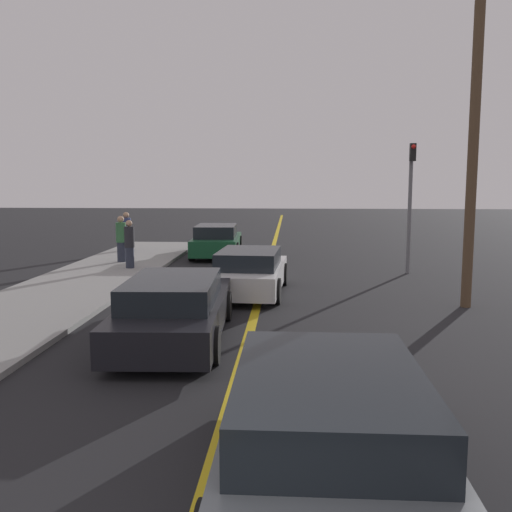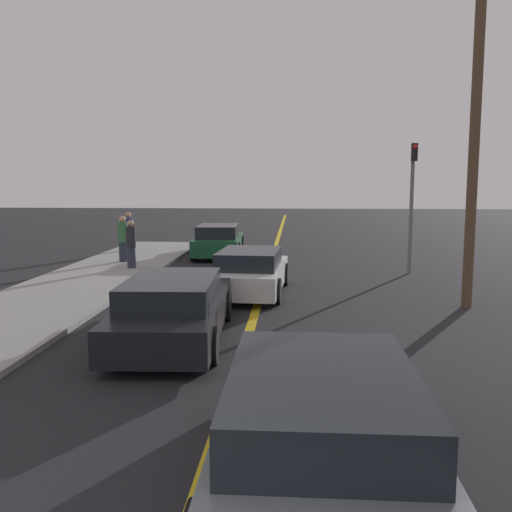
{
  "view_description": "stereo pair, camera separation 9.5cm",
  "coord_description": "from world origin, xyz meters",
  "px_view_note": "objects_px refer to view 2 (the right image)",
  "views": [
    {
      "loc": [
        0.8,
        -2.2,
        2.98
      ],
      "look_at": [
        0.02,
        10.48,
        1.31
      ],
      "focal_mm": 40.0,
      "sensor_mm": 36.0,
      "label": 1
    },
    {
      "loc": [
        0.9,
        -2.19,
        2.98
      ],
      "look_at": [
        0.02,
        10.48,
        1.31
      ],
      "focal_mm": 40.0,
      "sensor_mm": 36.0,
      "label": 2
    }
  ],
  "objects_px": {
    "car_near_right_lane": "(321,432)",
    "car_parked_left_lot": "(219,241)",
    "pedestrian_near_curb": "(131,244)",
    "utility_pole": "(473,159)",
    "traffic_light": "(412,195)",
    "car_ahead_center": "(174,309)",
    "car_far_distant": "(250,272)",
    "pedestrian_far_standing": "(129,231)",
    "pedestrian_mid_group": "(123,239)"
  },
  "relations": [
    {
      "from": "pedestrian_near_curb",
      "to": "pedestrian_far_standing",
      "type": "height_order",
      "value": "same"
    },
    {
      "from": "car_far_distant",
      "to": "utility_pole",
      "type": "bearing_deg",
      "value": -10.6
    },
    {
      "from": "car_parked_left_lot",
      "to": "traffic_light",
      "type": "height_order",
      "value": "traffic_light"
    },
    {
      "from": "car_near_right_lane",
      "to": "car_ahead_center",
      "type": "height_order",
      "value": "car_near_right_lane"
    },
    {
      "from": "car_ahead_center",
      "to": "utility_pole",
      "type": "bearing_deg",
      "value": 24.76
    },
    {
      "from": "pedestrian_far_standing",
      "to": "utility_pole",
      "type": "xyz_separation_m",
      "value": [
        11.0,
        -9.61,
        2.59
      ]
    },
    {
      "from": "car_near_right_lane",
      "to": "car_ahead_center",
      "type": "relative_size",
      "value": 0.96
    },
    {
      "from": "car_parked_left_lot",
      "to": "pedestrian_near_curb",
      "type": "distance_m",
      "value": 4.56
    },
    {
      "from": "car_ahead_center",
      "to": "car_parked_left_lot",
      "type": "height_order",
      "value": "car_parked_left_lot"
    },
    {
      "from": "pedestrian_mid_group",
      "to": "car_near_right_lane",
      "type": "bearing_deg",
      "value": -66.57
    },
    {
      "from": "pedestrian_mid_group",
      "to": "traffic_light",
      "type": "height_order",
      "value": "traffic_light"
    },
    {
      "from": "car_near_right_lane",
      "to": "pedestrian_near_curb",
      "type": "relative_size",
      "value": 2.93
    },
    {
      "from": "pedestrian_mid_group",
      "to": "pedestrian_far_standing",
      "type": "distance_m",
      "value": 3.44
    },
    {
      "from": "car_near_right_lane",
      "to": "pedestrian_near_curb",
      "type": "distance_m",
      "value": 14.48
    },
    {
      "from": "pedestrian_mid_group",
      "to": "pedestrian_far_standing",
      "type": "relative_size",
      "value": 1.03
    },
    {
      "from": "car_ahead_center",
      "to": "pedestrian_mid_group",
      "type": "relative_size",
      "value": 2.96
    },
    {
      "from": "car_ahead_center",
      "to": "car_far_distant",
      "type": "bearing_deg",
      "value": 74.29
    },
    {
      "from": "utility_pole",
      "to": "traffic_light",
      "type": "bearing_deg",
      "value": 94.5
    },
    {
      "from": "car_near_right_lane",
      "to": "car_parked_left_lot",
      "type": "xyz_separation_m",
      "value": [
        -3.29,
        17.18,
        -0.02
      ]
    },
    {
      "from": "car_ahead_center",
      "to": "traffic_light",
      "type": "bearing_deg",
      "value": 51.39
    },
    {
      "from": "car_near_right_lane",
      "to": "traffic_light",
      "type": "xyz_separation_m",
      "value": [
        3.44,
        13.39,
        1.89
      ]
    },
    {
      "from": "pedestrian_far_standing",
      "to": "utility_pole",
      "type": "relative_size",
      "value": 0.23
    },
    {
      "from": "pedestrian_far_standing",
      "to": "traffic_light",
      "type": "xyz_separation_m",
      "value": [
        10.62,
        -4.72,
        1.64
      ]
    },
    {
      "from": "car_far_distant",
      "to": "car_parked_left_lot",
      "type": "bearing_deg",
      "value": 107.09
    },
    {
      "from": "car_far_distant",
      "to": "pedestrian_far_standing",
      "type": "relative_size",
      "value": 2.67
    },
    {
      "from": "car_far_distant",
      "to": "pedestrian_near_curb",
      "type": "height_order",
      "value": "pedestrian_near_curb"
    },
    {
      "from": "car_parked_left_lot",
      "to": "pedestrian_mid_group",
      "type": "xyz_separation_m",
      "value": [
        -3.11,
        -2.42,
        0.31
      ]
    },
    {
      "from": "car_ahead_center",
      "to": "traffic_light",
      "type": "relative_size",
      "value": 1.17
    },
    {
      "from": "car_ahead_center",
      "to": "pedestrian_near_curb",
      "type": "xyz_separation_m",
      "value": [
        -3.17,
        8.08,
        0.31
      ]
    },
    {
      "from": "car_near_right_lane",
      "to": "pedestrian_far_standing",
      "type": "relative_size",
      "value": 2.93
    },
    {
      "from": "car_parked_left_lot",
      "to": "pedestrian_mid_group",
      "type": "height_order",
      "value": "pedestrian_mid_group"
    },
    {
      "from": "traffic_light",
      "to": "utility_pole",
      "type": "distance_m",
      "value": 5.0
    },
    {
      "from": "pedestrian_far_standing",
      "to": "pedestrian_near_curb",
      "type": "bearing_deg",
      "value": -72.65
    },
    {
      "from": "pedestrian_mid_group",
      "to": "utility_pole",
      "type": "relative_size",
      "value": 0.23
    },
    {
      "from": "utility_pole",
      "to": "pedestrian_near_curb",
      "type": "bearing_deg",
      "value": 153.13
    },
    {
      "from": "car_near_right_lane",
      "to": "pedestrian_far_standing",
      "type": "height_order",
      "value": "pedestrian_far_standing"
    },
    {
      "from": "car_ahead_center",
      "to": "car_far_distant",
      "type": "xyz_separation_m",
      "value": [
        1.07,
        4.55,
        -0.01
      ]
    },
    {
      "from": "pedestrian_mid_group",
      "to": "pedestrian_far_standing",
      "type": "xyz_separation_m",
      "value": [
        -0.79,
        3.35,
        -0.03
      ]
    },
    {
      "from": "car_far_distant",
      "to": "traffic_light",
      "type": "bearing_deg",
      "value": 39.55
    },
    {
      "from": "car_near_right_lane",
      "to": "car_parked_left_lot",
      "type": "bearing_deg",
      "value": 101.11
    },
    {
      "from": "car_parked_left_lot",
      "to": "pedestrian_far_standing",
      "type": "distance_m",
      "value": 4.01
    },
    {
      "from": "car_near_right_lane",
      "to": "utility_pole",
      "type": "xyz_separation_m",
      "value": [
        3.82,
        8.5,
        2.84
      ]
    },
    {
      "from": "car_near_right_lane",
      "to": "traffic_light",
      "type": "relative_size",
      "value": 1.12
    },
    {
      "from": "car_near_right_lane",
      "to": "car_parked_left_lot",
      "type": "height_order",
      "value": "car_near_right_lane"
    },
    {
      "from": "car_parked_left_lot",
      "to": "pedestrian_mid_group",
      "type": "distance_m",
      "value": 3.95
    },
    {
      "from": "pedestrian_far_standing",
      "to": "traffic_light",
      "type": "distance_m",
      "value": 11.74
    },
    {
      "from": "car_far_distant",
      "to": "traffic_light",
      "type": "xyz_separation_m",
      "value": [
        4.88,
        3.6,
        1.96
      ]
    },
    {
      "from": "pedestrian_near_curb",
      "to": "pedestrian_mid_group",
      "type": "xyz_separation_m",
      "value": [
        -0.71,
        1.45,
        0.02
      ]
    },
    {
      "from": "car_parked_left_lot",
      "to": "pedestrian_near_curb",
      "type": "height_order",
      "value": "pedestrian_near_curb"
    },
    {
      "from": "car_far_distant",
      "to": "car_parked_left_lot",
      "type": "height_order",
      "value": "car_parked_left_lot"
    }
  ]
}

